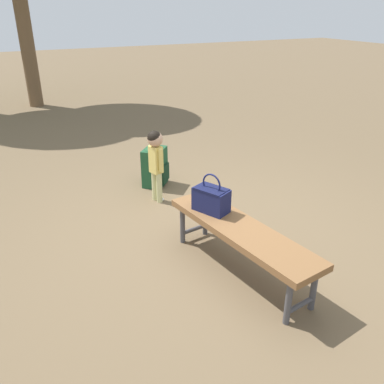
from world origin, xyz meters
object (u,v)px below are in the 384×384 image
object	(u,v)px
child_standing	(156,155)
backpack_large	(155,164)
park_bench	(241,233)
handbag	(211,198)

from	to	relation	value
child_standing	backpack_large	xyz separation A→B (m)	(0.47, -0.16, -0.30)
child_standing	backpack_large	size ratio (longest dim) A/B	1.54
child_standing	backpack_large	bearing A→B (deg)	-19.26
backpack_large	park_bench	bearing A→B (deg)	178.69
park_bench	child_standing	world-z (taller)	child_standing
park_bench	handbag	bearing A→B (deg)	11.99
park_bench	handbag	size ratio (longest dim) A/B	4.46
park_bench	handbag	xyz separation A→B (m)	(0.39, 0.08, 0.18)
park_bench	child_standing	size ratio (longest dim) A/B	1.86
park_bench	child_standing	bearing A→B (deg)	3.92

